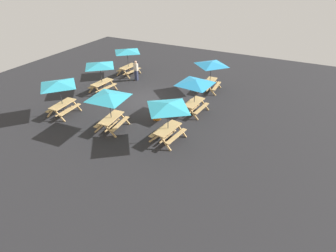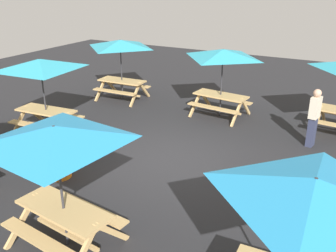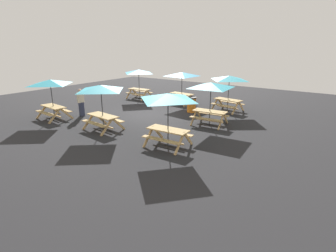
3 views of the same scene
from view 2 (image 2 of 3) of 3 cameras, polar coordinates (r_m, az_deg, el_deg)
The scene contains 8 objects.
ground_plane at distance 9.96m, azimuth 0.02°, elevation -4.92°, with size 29.43×29.43×0.00m, color #232326.
picnic_table_1 at distance 14.36m, azimuth -7.27°, elevation 11.68°, with size 2.10×2.10×2.34m.
picnic_table_3 at distance 4.90m, azimuth 21.17°, elevation -10.56°, with size 2.08×2.08×2.34m.
picnic_table_4 at distance 12.51m, azimuth 8.35°, elevation 10.12°, with size 2.19×2.19×2.34m.
picnic_table_5 at distance 11.49m, azimuth -18.83°, elevation 8.14°, with size 2.82×2.82×2.34m.
picnic_table_6 at distance 6.29m, azimuth -16.75°, elevation -2.61°, with size 2.81×2.81×2.34m.
trash_bin_orange at distance 9.25m, azimuth -16.43°, elevation -4.70°, with size 0.59×0.59×0.98m.
person_standing at distance 11.09m, azimuth 21.34°, elevation 1.36°, with size 0.28×0.39×1.67m.
Camera 2 is at (-4.25, 7.81, 4.50)m, focal length 40.00 mm.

